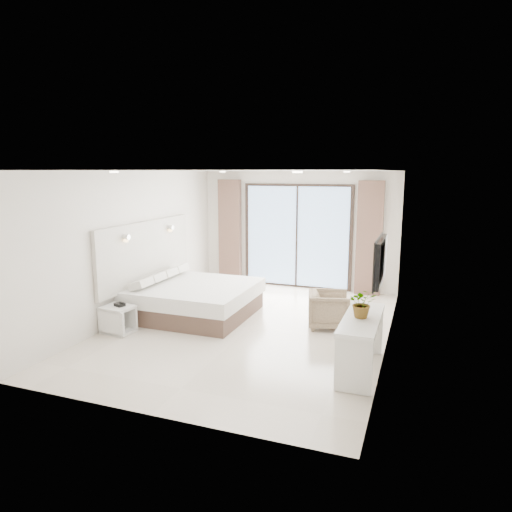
# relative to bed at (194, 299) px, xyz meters

# --- Properties ---
(ground) EXTENTS (6.20, 6.20, 0.00)m
(ground) POSITION_rel_bed_xyz_m (1.25, -0.31, -0.31)
(ground) COLOR beige
(ground) RESTS_ON ground
(room_shell) EXTENTS (4.62, 6.22, 2.72)m
(room_shell) POSITION_rel_bed_xyz_m (1.05, 0.45, 1.27)
(room_shell) COLOR silver
(room_shell) RESTS_ON ground
(bed) EXTENTS (2.12, 2.02, 0.73)m
(bed) POSITION_rel_bed_xyz_m (0.00, 0.00, 0.00)
(bed) COLOR brown
(bed) RESTS_ON ground
(nightstand) EXTENTS (0.54, 0.46, 0.45)m
(nightstand) POSITION_rel_bed_xyz_m (-0.76, -1.30, -0.08)
(nightstand) COLOR silver
(nightstand) RESTS_ON ground
(phone) EXTENTS (0.19, 0.17, 0.05)m
(phone) POSITION_rel_bed_xyz_m (-0.73, -1.28, 0.17)
(phone) COLOR black
(phone) RESTS_ON nightstand
(console_desk) EXTENTS (0.47, 1.51, 0.77)m
(console_desk) POSITION_rel_bed_xyz_m (3.29, -1.43, 0.25)
(console_desk) COLOR silver
(console_desk) RESTS_ON ground
(plant) EXTENTS (0.48, 0.50, 0.31)m
(plant) POSITION_rel_bed_xyz_m (3.29, -1.44, 0.62)
(plant) COLOR #33662D
(plant) RESTS_ON console_desk
(armchair) EXTENTS (0.78, 0.81, 0.70)m
(armchair) POSITION_rel_bed_xyz_m (2.53, 0.21, 0.04)
(armchair) COLOR #968462
(armchair) RESTS_ON ground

